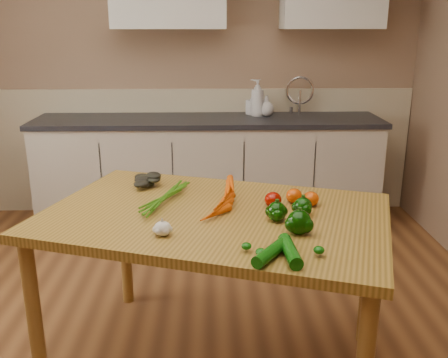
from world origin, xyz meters
The scene contains 17 objects.
room centered at (0.00, 0.17, 1.25)m, with size 4.04×5.04×2.64m.
counter_run centered at (0.21, 2.19, 0.46)m, with size 2.84×0.64×1.14m.
table centered at (0.23, 0.24, 0.73)m, with size 1.76×1.41×0.82m.
soap_bottle_a centered at (0.61, 2.28, 1.05)m, with size 0.12×0.12×0.30m, color silver.
soap_bottle_b centered at (0.58, 2.34, 0.99)m, with size 0.08×0.08×0.18m, color silver.
soap_bottle_c centered at (0.69, 2.28, 0.98)m, with size 0.13×0.13×0.17m, color silver.
carrot_bunch centered at (0.19, 0.33, 0.86)m, with size 0.28×0.22×0.08m, color #D24B04, non-canonical shape.
leafy_greens centered at (-0.12, 0.62, 0.87)m, with size 0.22×0.20×0.11m, color black, non-canonical shape.
garlic_bulb centered at (0.02, -0.01, 0.85)m, with size 0.07×0.07×0.06m, color beige.
pepper_a centered at (0.50, 0.14, 0.86)m, with size 0.08×0.08×0.08m, color black.
pepper_b centered at (0.63, 0.20, 0.86)m, with size 0.08×0.08×0.08m, color black.
pepper_c centered at (0.58, -0.01, 0.87)m, with size 0.10×0.10×0.10m, color black.
tomato_a centered at (0.51, 0.30, 0.86)m, with size 0.08×0.08×0.07m, color #890D02.
tomato_b centered at (0.61, 0.36, 0.85)m, with size 0.08×0.08×0.07m, color #C13F04.
tomato_c centered at (0.69, 0.32, 0.85)m, with size 0.08×0.08×0.07m, color #C13F04.
zucchini_a centered at (0.51, -0.22, 0.84)m, with size 0.05×0.05×0.21m, color #094507.
zucchini_b centered at (0.43, -0.23, 0.84)m, with size 0.05×0.05×0.20m, color #094507.
Camera 1 is at (0.22, -1.87, 1.63)m, focal length 40.00 mm.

